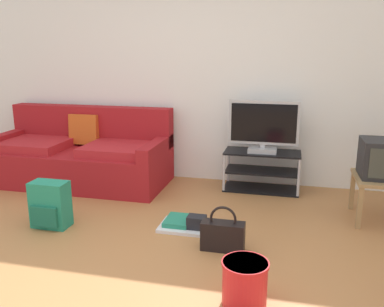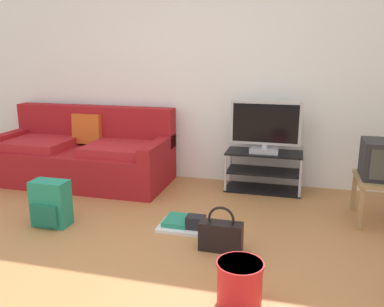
% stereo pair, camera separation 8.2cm
% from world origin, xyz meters
% --- Properties ---
extents(ground_plane, '(9.00, 9.80, 0.02)m').
position_xyz_m(ground_plane, '(0.00, 0.00, -0.01)').
color(ground_plane, '#B27542').
extents(wall_back, '(9.00, 0.10, 2.70)m').
position_xyz_m(wall_back, '(0.00, 2.45, 1.35)').
color(wall_back, white).
rests_on(wall_back, ground_plane).
extents(couch, '(2.05, 0.92, 0.87)m').
position_xyz_m(couch, '(-1.32, 1.95, 0.32)').
color(couch, maroon).
rests_on(couch, ground_plane).
extents(tv_stand, '(0.83, 0.38, 0.44)m').
position_xyz_m(tv_stand, '(0.78, 2.15, 0.22)').
color(tv_stand, black).
rests_on(tv_stand, ground_plane).
extents(flat_tv, '(0.76, 0.22, 0.56)m').
position_xyz_m(flat_tv, '(0.78, 2.13, 0.72)').
color(flat_tv, '#B2B2B7').
rests_on(flat_tv, tv_stand).
extents(backpack, '(0.32, 0.26, 0.41)m').
position_xyz_m(backpack, '(-0.96, 0.70, 0.20)').
color(backpack, '#238466').
rests_on(backpack, ground_plane).
extents(handbag, '(0.34, 0.13, 0.36)m').
position_xyz_m(handbag, '(0.59, 0.62, 0.13)').
color(handbag, black).
rests_on(handbag, ground_plane).
extents(cleaning_bucket, '(0.29, 0.29, 0.29)m').
position_xyz_m(cleaning_bucket, '(0.84, -0.05, 0.15)').
color(cleaning_bucket, red).
rests_on(cleaning_bucket, ground_plane).
extents(floor_tray, '(0.49, 0.34, 0.14)m').
position_xyz_m(floor_tray, '(0.22, 0.94, 0.04)').
color(floor_tray, silver).
rests_on(floor_tray, ground_plane).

